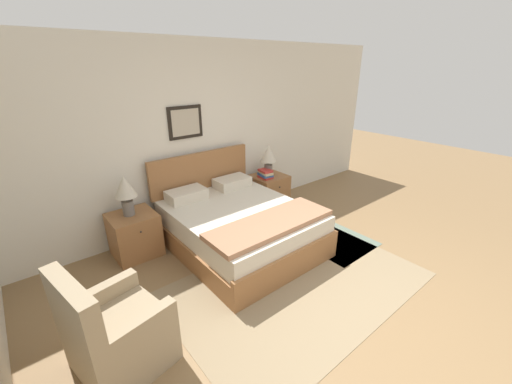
{
  "coord_description": "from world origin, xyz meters",
  "views": [
    {
      "loc": [
        -2.22,
        -1.01,
        2.28
      ],
      "look_at": [
        -0.05,
        1.61,
        0.88
      ],
      "focal_mm": 22.0,
      "sensor_mm": 36.0,
      "label": 1
    }
  ],
  "objects_px": {
    "table_lamp_near_window": "(125,190)",
    "armchair": "(115,335)",
    "table_lamp_by_door": "(268,156)",
    "bed": "(239,225)",
    "nightstand_by_door": "(269,191)",
    "nightstand_near_window": "(135,234)"
  },
  "relations": [
    {
      "from": "table_lamp_near_window",
      "to": "armchair",
      "type": "bearing_deg",
      "value": -113.75
    },
    {
      "from": "armchair",
      "to": "table_lamp_by_door",
      "type": "xyz_separation_m",
      "value": [
        2.95,
        1.54,
        0.56
      ]
    },
    {
      "from": "bed",
      "to": "table_lamp_near_window",
      "type": "height_order",
      "value": "bed"
    },
    {
      "from": "armchair",
      "to": "nightstand_by_door",
      "type": "relative_size",
      "value": 1.71
    },
    {
      "from": "bed",
      "to": "nightstand_near_window",
      "type": "distance_m",
      "value": 1.32
    },
    {
      "from": "nightstand_near_window",
      "to": "table_lamp_by_door",
      "type": "height_order",
      "value": "table_lamp_by_door"
    },
    {
      "from": "bed",
      "to": "armchair",
      "type": "distance_m",
      "value": 2.01
    },
    {
      "from": "bed",
      "to": "nightstand_near_window",
      "type": "xyz_separation_m",
      "value": [
        -1.13,
        0.69,
        -0.03
      ]
    },
    {
      "from": "bed",
      "to": "nightstand_near_window",
      "type": "height_order",
      "value": "bed"
    },
    {
      "from": "bed",
      "to": "nightstand_by_door",
      "type": "bearing_deg",
      "value": 31.25
    },
    {
      "from": "armchair",
      "to": "table_lamp_near_window",
      "type": "xyz_separation_m",
      "value": [
        0.68,
        1.54,
        0.56
      ]
    },
    {
      "from": "table_lamp_near_window",
      "to": "table_lamp_by_door",
      "type": "distance_m",
      "value": 2.28
    },
    {
      "from": "nightstand_near_window",
      "to": "nightstand_by_door",
      "type": "bearing_deg",
      "value": 0.0
    },
    {
      "from": "armchair",
      "to": "nightstand_by_door",
      "type": "distance_m",
      "value": 3.33
    },
    {
      "from": "table_lamp_near_window",
      "to": "table_lamp_by_door",
      "type": "xyz_separation_m",
      "value": [
        2.28,
        0.0,
        0.0
      ]
    },
    {
      "from": "nightstand_near_window",
      "to": "table_lamp_by_door",
      "type": "bearing_deg",
      "value": 0.39
    },
    {
      "from": "table_lamp_near_window",
      "to": "bed",
      "type": "bearing_deg",
      "value": -31.42
    },
    {
      "from": "nightstand_near_window",
      "to": "nightstand_by_door",
      "type": "xyz_separation_m",
      "value": [
        2.26,
        0.0,
        0.0
      ]
    },
    {
      "from": "armchair",
      "to": "table_lamp_by_door",
      "type": "bearing_deg",
      "value": 106.86
    },
    {
      "from": "bed",
      "to": "nightstand_near_window",
      "type": "bearing_deg",
      "value": 148.75
    },
    {
      "from": "bed",
      "to": "nightstand_near_window",
      "type": "relative_size",
      "value": 3.45
    },
    {
      "from": "armchair",
      "to": "nightstand_by_door",
      "type": "xyz_separation_m",
      "value": [
        2.96,
        1.52,
        -0.04
      ]
    }
  ]
}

